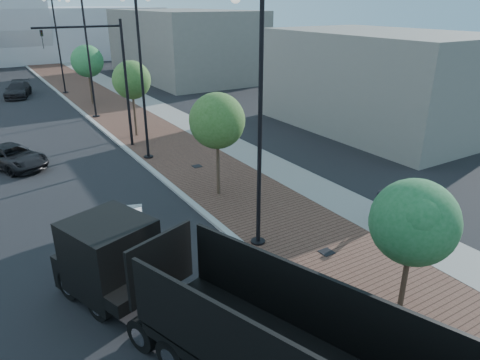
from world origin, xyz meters
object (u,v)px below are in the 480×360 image
dump_truck (184,303)px  pedestrian (377,209)px  white_sedan (119,244)px  dark_car_mid (13,157)px

dump_truck → pedestrian: 10.00m
dump_truck → white_sedan: (-0.33, 4.92, -0.48)m
white_sedan → pedestrian: (10.13, -2.96, 0.02)m
dump_truck → white_sedan: size_ratio=2.62×
dark_car_mid → pedestrian: 20.26m
pedestrian → white_sedan: bearing=-18.5°
dump_truck → pedestrian: (9.80, 1.96, -0.46)m
dump_truck → dark_car_mid: size_ratio=2.85×
white_sedan → dark_car_mid: (-2.11, 13.18, -0.19)m
dark_car_mid → pedestrian: (12.24, -16.14, 0.21)m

